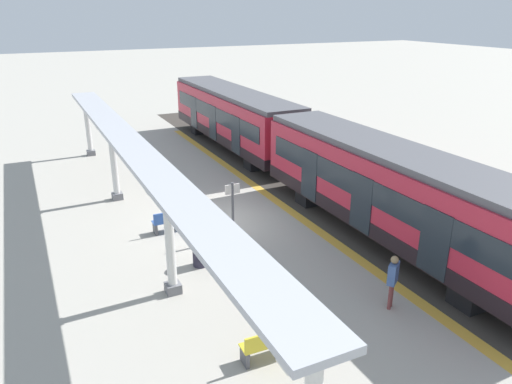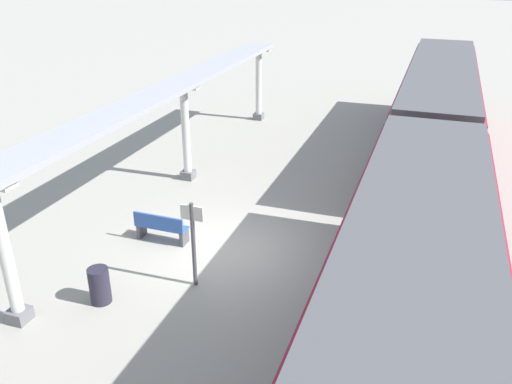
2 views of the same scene
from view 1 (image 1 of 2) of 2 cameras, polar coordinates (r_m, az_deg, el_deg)
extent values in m
plane|color=#A4A095|center=(19.52, -4.82, -3.47)|extent=(176.00, 176.00, 0.00)
cube|color=gold|center=(20.79, 3.54, -1.86)|extent=(0.42, 30.99, 0.01)
cube|color=#38332D|center=(21.67, 7.72, -1.05)|extent=(3.20, 42.99, 0.01)
cube|color=#B82337|center=(29.42, -2.69, 8.85)|extent=(2.60, 13.50, 2.60)
cube|color=black|center=(29.64, -2.66, 6.91)|extent=(2.63, 13.52, 0.55)
cube|color=#515156|center=(29.16, -2.74, 11.58)|extent=(2.39, 13.50, 0.24)
cube|color=#1E262D|center=(28.87, -5.12, 9.20)|extent=(0.03, 12.42, 0.84)
cube|color=#1E262D|center=(32.10, -7.30, 9.26)|extent=(0.04, 1.10, 2.00)
cube|color=#1E262D|center=(28.99, -5.10, 8.11)|extent=(0.04, 1.10, 2.00)
cube|color=#1E262D|center=(25.94, -2.40, 6.68)|extent=(0.04, 1.10, 2.00)
cube|color=black|center=(26.03, 1.15, 3.61)|extent=(2.21, 0.90, 0.64)
cube|color=black|center=(33.69, -5.59, 7.48)|extent=(2.21, 0.90, 0.64)
cube|color=#B82337|center=(17.83, 15.59, 0.15)|extent=(2.60, 13.50, 2.60)
cube|color=black|center=(18.20, 15.28, -2.87)|extent=(2.63, 13.52, 0.55)
cube|color=#515156|center=(17.40, 16.03, 4.53)|extent=(2.39, 13.50, 0.24)
cube|color=#1E262D|center=(16.91, 12.32, 0.46)|extent=(0.03, 12.42, 0.84)
cube|color=#1E262D|center=(19.69, 6.22, 1.99)|extent=(0.04, 1.10, 2.00)
cube|color=#1E262D|center=(17.11, 12.16, -1.31)|extent=(0.04, 1.10, 2.00)
cube|color=#1E262D|center=(14.85, 20.09, -5.65)|extent=(0.04, 1.10, 2.00)
cube|color=black|center=(15.86, 25.32, -10.32)|extent=(2.21, 0.90, 0.64)
cube|color=black|center=(21.57, 7.74, -0.25)|extent=(2.21, 0.90, 0.64)
cube|color=slate|center=(29.79, -18.71, 4.38)|extent=(0.44, 0.44, 0.30)
cylinder|color=silver|center=(29.40, -19.07, 7.42)|extent=(0.28, 0.28, 2.95)
cube|color=silver|center=(29.12, -19.43, 10.35)|extent=(1.10, 0.36, 0.12)
cube|color=slate|center=(22.50, -15.89, -0.46)|extent=(0.44, 0.44, 0.30)
cylinder|color=silver|center=(21.99, -16.30, 3.50)|extent=(0.28, 0.28, 2.95)
cube|color=silver|center=(21.60, -16.71, 7.40)|extent=(1.10, 0.36, 0.12)
cube|color=slate|center=(15.02, -9.66, -10.99)|extent=(0.44, 0.44, 0.30)
cylinder|color=silver|center=(14.24, -10.05, -5.40)|extent=(0.28, 0.28, 2.95)
cube|color=silver|center=(13.64, -10.45, 0.41)|extent=(1.10, 0.36, 0.12)
cube|color=silver|center=(7.43, 6.94, -18.22)|extent=(1.10, 0.36, 0.12)
cube|color=#A8AAB2|center=(17.58, -14.35, 5.18)|extent=(1.20, 24.57, 0.16)
cube|color=gold|center=(12.30, 1.69, -17.04)|extent=(1.51, 0.48, 0.04)
cube|color=gold|center=(12.03, 2.11, -16.71)|extent=(1.50, 0.10, 0.40)
cube|color=#4C4C51|center=(12.22, -1.31, -18.68)|extent=(0.11, 0.40, 0.42)
cube|color=#4C4C51|center=(12.68, 4.53, -17.06)|extent=(0.11, 0.40, 0.42)
cube|color=#2E54A2|center=(18.80, -9.77, -3.22)|extent=(1.50, 0.45, 0.04)
cube|color=#2E54A2|center=(18.54, -9.65, -2.81)|extent=(1.50, 0.07, 0.40)
cube|color=#4C4C51|center=(18.75, -11.69, -4.20)|extent=(0.10, 0.40, 0.42)
cube|color=#4C4C51|center=(19.06, -7.79, -3.52)|extent=(0.10, 0.40, 0.42)
cylinder|color=#282535|center=(16.19, -6.57, -7.14)|extent=(0.48, 0.48, 0.88)
cylinder|color=#4C4C51|center=(17.62, -2.72, -2.26)|extent=(0.10, 0.10, 2.20)
cube|color=silver|center=(17.30, -2.77, 0.33)|extent=(0.56, 0.04, 0.36)
cylinder|color=brown|center=(14.58, 15.55, -11.38)|extent=(0.10, 0.10, 0.81)
cylinder|color=brown|center=(14.44, 15.39, -11.70)|extent=(0.10, 0.10, 0.81)
cube|color=#3B558C|center=(14.16, 15.74, -9.11)|extent=(0.51, 0.45, 0.61)
sphere|color=olive|center=(13.96, 15.91, -7.63)|extent=(0.22, 0.22, 0.22)
camera|label=2|loc=(12.43, 40.66, 13.45)|focal=37.22mm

